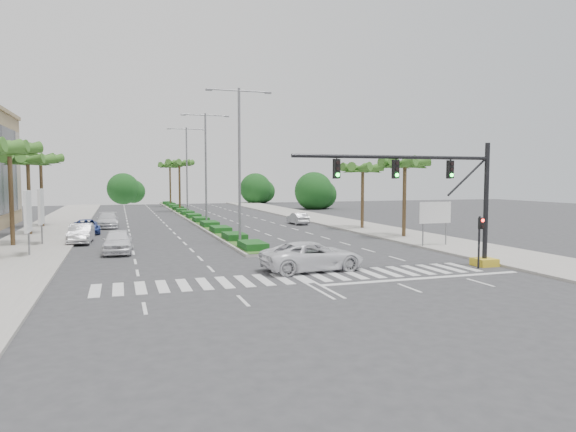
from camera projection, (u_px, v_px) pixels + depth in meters
name	position (u px, v px, depth m)	size (l,w,h in m)	color
ground	(301.00, 278.00, 26.60)	(160.00, 160.00, 0.00)	#333335
footpath_right	(378.00, 230.00, 50.29)	(6.00, 120.00, 0.15)	gray
footpath_left	(36.00, 242.00, 40.78)	(6.00, 120.00, 0.15)	gray
median	(188.00, 216.00, 69.21)	(2.20, 75.00, 0.20)	gray
median_grass	(188.00, 215.00, 69.20)	(1.80, 75.00, 0.04)	#32561D
signal_gantry	(454.00, 208.00, 29.25)	(12.60, 1.20, 7.20)	gold
pedestrian_signal	(480.00, 233.00, 29.13)	(0.28, 0.36, 3.00)	black
direction_sign	(435.00, 215.00, 38.21)	(2.70, 0.11, 3.40)	slate
billboard_near	(28.00, 212.00, 33.21)	(0.18, 2.10, 4.35)	slate
billboard_far	(41.00, 207.00, 38.90)	(0.18, 2.10, 4.35)	slate
palm_left_mid	(9.00, 152.00, 37.97)	(4.57, 4.68, 7.95)	brown
palm_left_far	(28.00, 163.00, 45.58)	(4.57, 4.68, 7.35)	brown
palm_left_end	(41.00, 161.00, 53.13)	(4.57, 4.68, 7.75)	brown
palm_right_near	(405.00, 166.00, 43.94)	(4.57, 4.68, 7.05)	brown
palm_right_far	(363.00, 171.00, 51.54)	(4.57, 4.68, 6.75)	brown
palm_median_a	(179.00, 165.00, 78.16)	(4.57, 4.68, 8.05)	brown
palm_median_b	(170.00, 167.00, 92.36)	(4.57, 4.68, 8.05)	brown
streetlight_near	(239.00, 157.00, 39.36)	(5.10, 0.25, 12.00)	slate
streetlight_mid	(206.00, 163.00, 54.51)	(5.10, 0.25, 12.00)	slate
streetlight_far	(187.00, 166.00, 69.66)	(5.10, 0.25, 12.00)	slate
car_parked_a	(118.00, 241.00, 35.30)	(1.92, 4.78, 1.63)	white
car_parked_b	(81.00, 233.00, 40.66)	(1.64, 4.70, 1.55)	silver
car_parked_c	(86.00, 227.00, 47.57)	(2.20, 4.77, 1.32)	#314896
car_parked_d	(108.00, 220.00, 53.56)	(2.16, 5.32, 1.54)	silver
car_crossing	(313.00, 256.00, 28.63)	(2.69, 5.84, 1.62)	white
car_right	(298.00, 218.00, 57.51)	(1.37, 3.94, 1.30)	#AAAAAF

